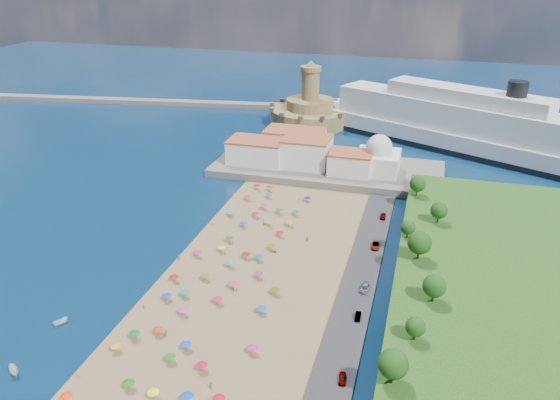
% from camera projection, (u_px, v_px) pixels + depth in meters
% --- Properties ---
extents(ground, '(700.00, 700.00, 0.00)m').
position_uv_depth(ground, '(243.00, 258.00, 156.50)').
color(ground, '#071938').
rests_on(ground, ground).
extents(terrace, '(90.00, 36.00, 3.00)m').
position_uv_depth(terrace, '(327.00, 169.00, 217.47)').
color(terrace, '#59544C').
rests_on(terrace, ground).
extents(jetty, '(18.00, 70.00, 2.40)m').
position_uv_depth(jetty, '(295.00, 139.00, 253.75)').
color(jetty, '#59544C').
rests_on(jetty, ground).
extents(breakwater, '(199.03, 34.77, 2.60)m').
position_uv_depth(breakwater, '(151.00, 102.00, 317.45)').
color(breakwater, '#59544C').
rests_on(breakwater, ground).
extents(waterfront_buildings, '(57.00, 29.00, 11.00)m').
position_uv_depth(waterfront_buildings, '(296.00, 150.00, 218.64)').
color(waterfront_buildings, silver).
rests_on(waterfront_buildings, terrace).
extents(domed_building, '(16.00, 16.00, 15.00)m').
position_uv_depth(domed_building, '(378.00, 158.00, 207.69)').
color(domed_building, silver).
rests_on(domed_building, terrace).
extents(fortress, '(40.00, 40.00, 32.40)m').
position_uv_depth(fortress, '(310.00, 111.00, 277.83)').
color(fortress, olive).
rests_on(fortress, ground).
extents(cruise_ship, '(147.09, 86.19, 33.28)m').
position_uv_depth(cruise_ship, '(463.00, 128.00, 240.04)').
color(cruise_ship, black).
rests_on(cruise_ship, ground).
extents(beach_parasols, '(32.66, 116.85, 2.20)m').
position_uv_depth(beach_parasols, '(226.00, 269.00, 146.82)').
color(beach_parasols, gray).
rests_on(beach_parasols, beach).
extents(beachgoers, '(34.74, 97.79, 1.87)m').
position_uv_depth(beachgoers, '(234.00, 256.00, 155.41)').
color(beachgoers, tan).
rests_on(beachgoers, beach).
extents(moored_boats, '(4.75, 20.80, 1.62)m').
position_uv_depth(moored_boats, '(34.00, 350.00, 118.94)').
color(moored_boats, white).
rests_on(moored_boats, ground).
extents(parked_cars, '(2.64, 81.80, 1.42)m').
position_uv_depth(parked_cars, '(370.00, 268.00, 148.98)').
color(parked_cars, gray).
rests_on(parked_cars, promenade).
extents(hillside_trees, '(13.70, 109.36, 8.09)m').
position_uv_depth(hillside_trees, '(417.00, 261.00, 135.25)').
color(hillside_trees, '#382314').
rests_on(hillside_trees, hillside).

